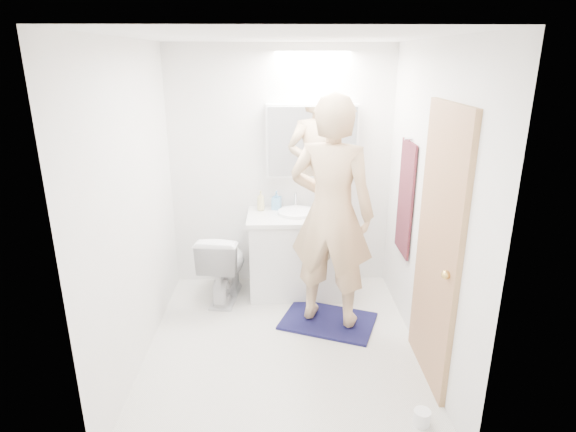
{
  "coord_description": "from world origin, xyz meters",
  "views": [
    {
      "loc": [
        -0.03,
        -3.37,
        2.27
      ],
      "look_at": [
        0.05,
        0.25,
        1.05
      ],
      "focal_mm": 29.51,
      "sensor_mm": 36.0,
      "label": 1
    }
  ],
  "objects_px": {
    "person": "(331,213)",
    "toilet_paper_roll": "(422,417)",
    "toothbrush_cup": "(323,205)",
    "medicine_cabinet": "(312,141)",
    "toilet": "(224,265)",
    "soap_bottle_a": "(261,201)",
    "soap_bottle_b": "(276,200)",
    "vanity_cabinet": "(296,256)"
  },
  "relations": [
    {
      "from": "person",
      "to": "toilet_paper_roll",
      "type": "distance_m",
      "value": 1.66
    },
    {
      "from": "toothbrush_cup",
      "to": "person",
      "type": "bearing_deg",
      "value": -90.46
    },
    {
      "from": "medicine_cabinet",
      "to": "toilet",
      "type": "height_order",
      "value": "medicine_cabinet"
    },
    {
      "from": "toilet",
      "to": "toothbrush_cup",
      "type": "bearing_deg",
      "value": -157.19
    },
    {
      "from": "soap_bottle_a",
      "to": "toothbrush_cup",
      "type": "xyz_separation_m",
      "value": [
        0.62,
        0.01,
        -0.05
      ]
    },
    {
      "from": "toilet_paper_roll",
      "to": "toilet",
      "type": "bearing_deg",
      "value": 129.82
    },
    {
      "from": "toilet_paper_roll",
      "to": "soap_bottle_a",
      "type": "bearing_deg",
      "value": 118.57
    },
    {
      "from": "soap_bottle_b",
      "to": "toothbrush_cup",
      "type": "height_order",
      "value": "soap_bottle_b"
    },
    {
      "from": "soap_bottle_b",
      "to": "toothbrush_cup",
      "type": "distance_m",
      "value": 0.47
    },
    {
      "from": "vanity_cabinet",
      "to": "toothbrush_cup",
      "type": "xyz_separation_m",
      "value": [
        0.27,
        0.16,
        0.48
      ]
    },
    {
      "from": "soap_bottle_a",
      "to": "toothbrush_cup",
      "type": "bearing_deg",
      "value": 0.92
    },
    {
      "from": "person",
      "to": "toilet_paper_roll",
      "type": "relative_size",
      "value": 17.93
    },
    {
      "from": "person",
      "to": "soap_bottle_a",
      "type": "height_order",
      "value": "person"
    },
    {
      "from": "medicine_cabinet",
      "to": "person",
      "type": "distance_m",
      "value": 0.95
    },
    {
      "from": "soap_bottle_a",
      "to": "soap_bottle_b",
      "type": "distance_m",
      "value": 0.16
    },
    {
      "from": "vanity_cabinet",
      "to": "toilet",
      "type": "distance_m",
      "value": 0.72
    },
    {
      "from": "soap_bottle_a",
      "to": "toilet_paper_roll",
      "type": "height_order",
      "value": "soap_bottle_a"
    },
    {
      "from": "soap_bottle_a",
      "to": "person",
      "type": "bearing_deg",
      "value": -51.09
    },
    {
      "from": "soap_bottle_a",
      "to": "soap_bottle_b",
      "type": "relative_size",
      "value": 1.05
    },
    {
      "from": "vanity_cabinet",
      "to": "toilet",
      "type": "bearing_deg",
      "value": -170.8
    },
    {
      "from": "medicine_cabinet",
      "to": "toilet",
      "type": "distance_m",
      "value": 1.47
    },
    {
      "from": "soap_bottle_a",
      "to": "toothbrush_cup",
      "type": "height_order",
      "value": "soap_bottle_a"
    },
    {
      "from": "soap_bottle_a",
      "to": "soap_bottle_b",
      "type": "xyz_separation_m",
      "value": [
        0.16,
        0.03,
        -0.0
      ]
    },
    {
      "from": "vanity_cabinet",
      "to": "toothbrush_cup",
      "type": "relative_size",
      "value": 8.24
    },
    {
      "from": "vanity_cabinet",
      "to": "soap_bottle_a",
      "type": "distance_m",
      "value": 0.65
    },
    {
      "from": "medicine_cabinet",
      "to": "person",
      "type": "bearing_deg",
      "value": -82.15
    },
    {
      "from": "toilet",
      "to": "toothbrush_cup",
      "type": "xyz_separation_m",
      "value": [
        0.98,
        0.28,
        0.52
      ]
    },
    {
      "from": "person",
      "to": "medicine_cabinet",
      "type": "bearing_deg",
      "value": -61.14
    },
    {
      "from": "toothbrush_cup",
      "to": "toilet_paper_roll",
      "type": "distance_m",
      "value": 2.23
    },
    {
      "from": "vanity_cabinet",
      "to": "person",
      "type": "bearing_deg",
      "value": -66.52
    },
    {
      "from": "person",
      "to": "toothbrush_cup",
      "type": "xyz_separation_m",
      "value": [
        0.01,
        0.77,
        -0.16
      ]
    },
    {
      "from": "vanity_cabinet",
      "to": "toilet_paper_roll",
      "type": "bearing_deg",
      "value": -68.14
    },
    {
      "from": "vanity_cabinet",
      "to": "person",
      "type": "relative_size",
      "value": 0.46
    },
    {
      "from": "soap_bottle_b",
      "to": "toothbrush_cup",
      "type": "bearing_deg",
      "value": -2.46
    },
    {
      "from": "soap_bottle_b",
      "to": "toothbrush_cup",
      "type": "relative_size",
      "value": 1.73
    },
    {
      "from": "soap_bottle_a",
      "to": "toilet_paper_roll",
      "type": "relative_size",
      "value": 1.81
    },
    {
      "from": "medicine_cabinet",
      "to": "toilet_paper_roll",
      "type": "relative_size",
      "value": 8.0
    },
    {
      "from": "toilet",
      "to": "person",
      "type": "relative_size",
      "value": 0.35
    },
    {
      "from": "soap_bottle_a",
      "to": "toilet_paper_roll",
      "type": "xyz_separation_m",
      "value": [
        1.1,
        -2.01,
        -0.87
      ]
    },
    {
      "from": "toilet",
      "to": "toilet_paper_roll",
      "type": "xyz_separation_m",
      "value": [
        1.46,
        -1.75,
        -0.3
      ]
    },
    {
      "from": "soap_bottle_a",
      "to": "soap_bottle_b",
      "type": "bearing_deg",
      "value": 10.93
    },
    {
      "from": "vanity_cabinet",
      "to": "toothbrush_cup",
      "type": "height_order",
      "value": "toothbrush_cup"
    }
  ]
}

